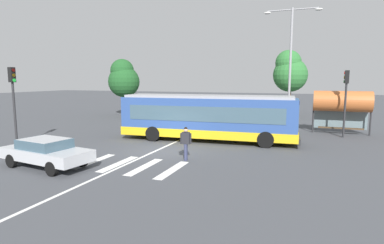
{
  "coord_description": "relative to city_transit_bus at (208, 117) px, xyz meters",
  "views": [
    {
      "loc": [
        8.01,
        -16.01,
        4.11
      ],
      "look_at": [
        0.59,
        3.36,
        1.3
      ],
      "focal_mm": 29.62,
      "sensor_mm": 36.0,
      "label": 1
    }
  ],
  "objects": [
    {
      "name": "ground_plane",
      "position": [
        -1.49,
        -3.94,
        -1.59
      ],
      "size": [
        160.0,
        160.0,
        0.0
      ],
      "primitive_type": "plane",
      "color": "#424449"
    },
    {
      "name": "city_transit_bus",
      "position": [
        0.0,
        0.0,
        0.0
      ],
      "size": [
        11.86,
        3.43,
        3.06
      ],
      "color": "black",
      "rests_on": "ground_plane"
    },
    {
      "name": "pedestrian_crossing_street",
      "position": [
        0.58,
        -5.32,
        -0.62
      ],
      "size": [
        0.57,
        0.34,
        1.72
      ],
      "color": "#333856",
      "rests_on": "ground_plane"
    },
    {
      "name": "foreground_sedan",
      "position": [
        -5.06,
        -8.86,
        -0.82
      ],
      "size": [
        4.69,
        2.37,
        1.35
      ],
      "color": "black",
      "rests_on": "ground_plane"
    },
    {
      "name": "parked_car_charcoal",
      "position": [
        -3.76,
        12.86,
        -0.82
      ],
      "size": [
        2.05,
        4.59,
        1.35
      ],
      "color": "black",
      "rests_on": "ground_plane"
    },
    {
      "name": "parked_car_champagne",
      "position": [
        -1.03,
        12.44,
        -0.82
      ],
      "size": [
        2.25,
        4.66,
        1.35
      ],
      "color": "black",
      "rests_on": "ground_plane"
    },
    {
      "name": "parked_car_black",
      "position": [
        1.57,
        12.32,
        -0.82
      ],
      "size": [
        2.2,
        4.64,
        1.35
      ],
      "color": "black",
      "rests_on": "ground_plane"
    },
    {
      "name": "traffic_light_near_corner",
      "position": [
        -10.47,
        -5.88,
        1.64
      ],
      "size": [
        0.33,
        0.32,
        4.83
      ],
      "color": "#28282B",
      "rests_on": "ground_plane"
    },
    {
      "name": "traffic_light_far_corner",
      "position": [
        8.64,
        4.62,
        1.58
      ],
      "size": [
        0.33,
        0.32,
        4.72
      ],
      "color": "#28282B",
      "rests_on": "ground_plane"
    },
    {
      "name": "bus_stop_shelter",
      "position": [
        8.55,
        6.11,
        0.83
      ],
      "size": [
        4.04,
        1.54,
        3.25
      ],
      "color": "#28282B",
      "rests_on": "ground_plane"
    },
    {
      "name": "twin_arm_street_lamp",
      "position": [
        4.61,
        7.91,
        4.43
      ],
      "size": [
        4.61,
        0.32,
        9.88
      ],
      "color": "#939399",
      "rests_on": "ground_plane"
    },
    {
      "name": "background_tree_left",
      "position": [
        -13.4,
        10.61,
        2.59
      ],
      "size": [
        3.46,
        3.46,
        6.35
      ],
      "color": "brown",
      "rests_on": "ground_plane"
    },
    {
      "name": "background_tree_right",
      "position": [
        3.92,
        17.5,
        3.38
      ],
      "size": [
        3.8,
        3.8,
        7.35
      ],
      "color": "brown",
      "rests_on": "ground_plane"
    },
    {
      "name": "crosswalk_painted_stripes",
      "position": [
        -2.23,
        -7.19,
        -1.58
      ],
      "size": [
        6.24,
        3.07,
        0.01
      ],
      "color": "silver",
      "rests_on": "ground_plane"
    },
    {
      "name": "lane_center_line",
      "position": [
        -1.83,
        -1.94,
        -1.58
      ],
      "size": [
        0.16,
        24.0,
        0.01
      ],
      "primitive_type": "cube",
      "color": "silver",
      "rests_on": "ground_plane"
    }
  ]
}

